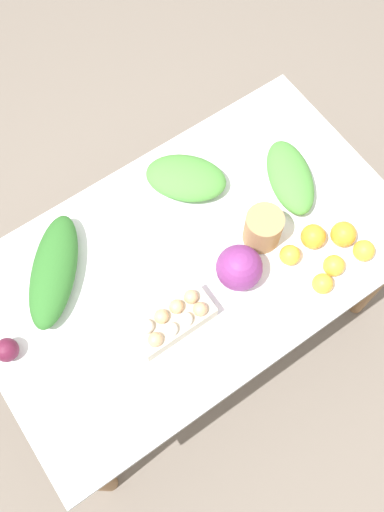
% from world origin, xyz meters
% --- Properties ---
extents(ground_plane, '(8.00, 8.00, 0.00)m').
position_xyz_m(ground_plane, '(0.00, 0.00, 0.00)').
color(ground_plane, '#70665B').
extents(dining_table, '(1.38, 0.82, 0.73)m').
position_xyz_m(dining_table, '(0.00, 0.00, 0.63)').
color(dining_table, silver).
rests_on(dining_table, ground_plane).
extents(cabbage_purple, '(0.14, 0.14, 0.14)m').
position_xyz_m(cabbage_purple, '(-0.08, 0.13, 0.80)').
color(cabbage_purple, '#7A2D75').
rests_on(cabbage_purple, dining_table).
extents(egg_carton, '(0.25, 0.10, 0.09)m').
position_xyz_m(egg_carton, '(0.17, 0.15, 0.77)').
color(egg_carton, beige).
rests_on(egg_carton, dining_table).
extents(paper_bag, '(0.12, 0.12, 0.13)m').
position_xyz_m(paper_bag, '(-0.22, 0.07, 0.79)').
color(paper_bag, '#A87F51').
rests_on(paper_bag, dining_table).
extents(greens_bunch_dandelion, '(0.34, 0.37, 0.09)m').
position_xyz_m(greens_bunch_dandelion, '(0.38, -0.19, 0.78)').
color(greens_bunch_dandelion, '#2D6B28').
rests_on(greens_bunch_dandelion, dining_table).
extents(greens_bunch_scallion, '(0.24, 0.32, 0.08)m').
position_xyz_m(greens_bunch_scallion, '(-0.42, -0.04, 0.77)').
color(greens_bunch_scallion, '#4C933D').
rests_on(greens_bunch_scallion, dining_table).
extents(greens_bunch_chard, '(0.31, 0.31, 0.08)m').
position_xyz_m(greens_bunch_chard, '(-0.14, -0.23, 0.77)').
color(greens_bunch_chard, '#4C933D').
rests_on(greens_bunch_chard, dining_table).
extents(beet_root, '(0.07, 0.07, 0.07)m').
position_xyz_m(beet_root, '(0.61, -0.06, 0.76)').
color(beet_root, '#5B1933').
rests_on(beet_root, dining_table).
extents(orange_0, '(0.07, 0.07, 0.07)m').
position_xyz_m(orange_0, '(-0.25, 0.18, 0.76)').
color(orange_0, '#F9A833').
rests_on(orange_0, dining_table).
extents(orange_1, '(0.07, 0.07, 0.07)m').
position_xyz_m(orange_1, '(-0.45, 0.30, 0.76)').
color(orange_1, '#F9A833').
rests_on(orange_1, dining_table).
extents(orange_2, '(0.08, 0.08, 0.08)m').
position_xyz_m(orange_2, '(-0.35, 0.17, 0.77)').
color(orange_2, orange).
rests_on(orange_2, dining_table).
extents(orange_3, '(0.06, 0.06, 0.06)m').
position_xyz_m(orange_3, '(-0.27, 0.31, 0.76)').
color(orange_3, '#F9A833').
rests_on(orange_3, dining_table).
extents(orange_4, '(0.07, 0.07, 0.07)m').
position_xyz_m(orange_4, '(-0.34, 0.28, 0.76)').
color(orange_4, '#F9A833').
rests_on(orange_4, dining_table).
extents(orange_5, '(0.08, 0.08, 0.08)m').
position_xyz_m(orange_5, '(-0.43, 0.22, 0.77)').
color(orange_5, orange).
rests_on(orange_5, dining_table).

